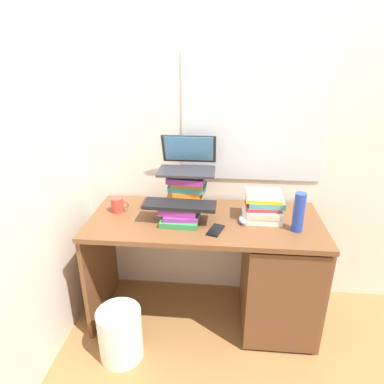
{
  "coord_description": "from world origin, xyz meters",
  "views": [
    {
      "loc": [
        0.09,
        -1.81,
        1.65
      ],
      "look_at": [
        -0.08,
        -0.02,
        0.91
      ],
      "focal_mm": 31.51,
      "sensor_mm": 36.0,
      "label": 1
    }
  ],
  "objects_px": {
    "desk": "(260,270)",
    "book_stack_keyboard_riser": "(180,215)",
    "wastebasket": "(120,334)",
    "book_stack_tall": "(187,191)",
    "laptop": "(188,162)",
    "computer_mouse": "(244,220)",
    "keyboard": "(180,205)",
    "book_stack_side": "(263,207)",
    "water_bottle": "(299,212)",
    "mug": "(118,205)",
    "cell_phone": "(216,230)"
  },
  "relations": [
    {
      "from": "desk",
      "to": "book_stack_keyboard_riser",
      "type": "distance_m",
      "value": 0.62
    },
    {
      "from": "wastebasket",
      "to": "book_stack_tall",
      "type": "bearing_deg",
      "value": 55.37
    },
    {
      "from": "desk",
      "to": "laptop",
      "type": "height_order",
      "value": "laptop"
    },
    {
      "from": "computer_mouse",
      "to": "laptop",
      "type": "bearing_deg",
      "value": 150.97
    },
    {
      "from": "keyboard",
      "to": "wastebasket",
      "type": "bearing_deg",
      "value": -131.28
    },
    {
      "from": "book_stack_side",
      "to": "water_bottle",
      "type": "bearing_deg",
      "value": -34.94
    },
    {
      "from": "book_stack_side",
      "to": "keyboard",
      "type": "xyz_separation_m",
      "value": [
        -0.49,
        -0.08,
        0.03
      ]
    },
    {
      "from": "book_stack_keyboard_riser",
      "to": "laptop",
      "type": "xyz_separation_m",
      "value": [
        0.02,
        0.22,
        0.26
      ]
    },
    {
      "from": "desk",
      "to": "book_stack_tall",
      "type": "distance_m",
      "value": 0.67
    },
    {
      "from": "desk",
      "to": "keyboard",
      "type": "relative_size",
      "value": 3.33
    },
    {
      "from": "laptop",
      "to": "keyboard",
      "type": "height_order",
      "value": "laptop"
    },
    {
      "from": "book_stack_tall",
      "to": "mug",
      "type": "xyz_separation_m",
      "value": [
        -0.43,
        -0.06,
        -0.08
      ]
    },
    {
      "from": "water_bottle",
      "to": "book_stack_keyboard_riser",
      "type": "bearing_deg",
      "value": 176.16
    },
    {
      "from": "laptop",
      "to": "wastebasket",
      "type": "height_order",
      "value": "laptop"
    },
    {
      "from": "laptop",
      "to": "mug",
      "type": "distance_m",
      "value": 0.52
    },
    {
      "from": "book_stack_keyboard_riser",
      "to": "mug",
      "type": "relative_size",
      "value": 2.1
    },
    {
      "from": "computer_mouse",
      "to": "mug",
      "type": "distance_m",
      "value": 0.79
    },
    {
      "from": "desk",
      "to": "water_bottle",
      "type": "distance_m",
      "value": 0.48
    },
    {
      "from": "mug",
      "to": "wastebasket",
      "type": "relative_size",
      "value": 0.36
    },
    {
      "from": "mug",
      "to": "keyboard",
      "type": "bearing_deg",
      "value": -14.11
    },
    {
      "from": "cell_phone",
      "to": "wastebasket",
      "type": "height_order",
      "value": "cell_phone"
    },
    {
      "from": "book_stack_side",
      "to": "mug",
      "type": "distance_m",
      "value": 0.9
    },
    {
      "from": "mug",
      "to": "water_bottle",
      "type": "relative_size",
      "value": 0.5
    },
    {
      "from": "water_bottle",
      "to": "book_stack_side",
      "type": "bearing_deg",
      "value": 145.06
    },
    {
      "from": "book_stack_side",
      "to": "water_bottle",
      "type": "distance_m",
      "value": 0.22
    },
    {
      "from": "book_stack_side",
      "to": "laptop",
      "type": "relative_size",
      "value": 0.7
    },
    {
      "from": "book_stack_keyboard_riser",
      "to": "book_stack_side",
      "type": "height_order",
      "value": "book_stack_side"
    },
    {
      "from": "book_stack_tall",
      "to": "wastebasket",
      "type": "bearing_deg",
      "value": -124.63
    },
    {
      "from": "book_stack_keyboard_riser",
      "to": "cell_phone",
      "type": "relative_size",
      "value": 1.74
    },
    {
      "from": "desk",
      "to": "wastebasket",
      "type": "height_order",
      "value": "desk"
    },
    {
      "from": "book_stack_tall",
      "to": "book_stack_keyboard_riser",
      "type": "bearing_deg",
      "value": -98.34
    },
    {
      "from": "mug",
      "to": "water_bottle",
      "type": "xyz_separation_m",
      "value": [
        1.07,
        -0.15,
        0.07
      ]
    },
    {
      "from": "laptop",
      "to": "keyboard",
      "type": "relative_size",
      "value": 0.82
    },
    {
      "from": "book_stack_side",
      "to": "laptop",
      "type": "height_order",
      "value": "laptop"
    },
    {
      "from": "desk",
      "to": "book_stack_side",
      "type": "distance_m",
      "value": 0.42
    },
    {
      "from": "book_stack_keyboard_riser",
      "to": "keyboard",
      "type": "bearing_deg",
      "value": 88.36
    },
    {
      "from": "computer_mouse",
      "to": "water_bottle",
      "type": "relative_size",
      "value": 0.46
    },
    {
      "from": "mug",
      "to": "water_bottle",
      "type": "distance_m",
      "value": 1.09
    },
    {
      "from": "book_stack_tall",
      "to": "laptop",
      "type": "distance_m",
      "value": 0.18
    },
    {
      "from": "book_stack_tall",
      "to": "book_stack_side",
      "type": "bearing_deg",
      "value": -10.17
    },
    {
      "from": "book_stack_tall",
      "to": "keyboard",
      "type": "relative_size",
      "value": 0.6
    },
    {
      "from": "cell_phone",
      "to": "wastebasket",
      "type": "xyz_separation_m",
      "value": [
        -0.53,
        -0.23,
        -0.58
      ]
    },
    {
      "from": "computer_mouse",
      "to": "wastebasket",
      "type": "distance_m",
      "value": 0.97
    },
    {
      "from": "book_stack_keyboard_riser",
      "to": "mug",
      "type": "height_order",
      "value": "book_stack_keyboard_riser"
    },
    {
      "from": "book_stack_side",
      "to": "laptop",
      "type": "distance_m",
      "value": 0.54
    },
    {
      "from": "keyboard",
      "to": "computer_mouse",
      "type": "xyz_separation_m",
      "value": [
        0.38,
        0.03,
        -0.09
      ]
    },
    {
      "from": "water_bottle",
      "to": "cell_phone",
      "type": "relative_size",
      "value": 1.67
    },
    {
      "from": "book_stack_keyboard_riser",
      "to": "cell_phone",
      "type": "distance_m",
      "value": 0.24
    },
    {
      "from": "book_stack_tall",
      "to": "wastebasket",
      "type": "height_order",
      "value": "book_stack_tall"
    },
    {
      "from": "mug",
      "to": "book_stack_tall",
      "type": "bearing_deg",
      "value": 7.83
    }
  ]
}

